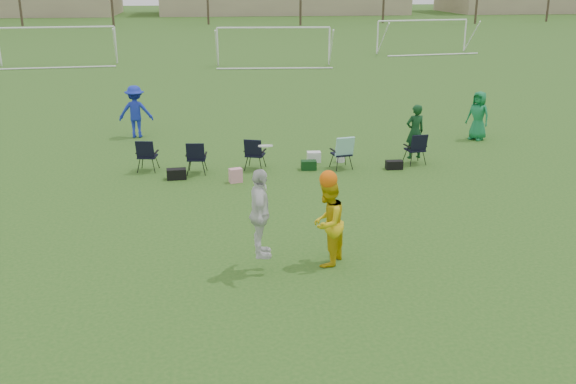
{
  "coord_description": "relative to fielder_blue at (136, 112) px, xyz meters",
  "views": [
    {
      "loc": [
        -0.34,
        -10.4,
        5.46
      ],
      "look_at": [
        1.21,
        2.07,
        1.25
      ],
      "focal_mm": 40.0,
      "sensor_mm": 36.0,
      "label": 1
    }
  ],
  "objects": [
    {
      "name": "goal_mid",
      "position": [
        6.95,
        19.32,
        1.0
      ],
      "size": [
        7.4,
        0.63,
        2.46
      ],
      "rotation": [
        0.0,
        0.0,
        -0.07
      ],
      "color": "white",
      "rests_on": "ground"
    },
    {
      "name": "ground",
      "position": [
        2.95,
        -12.68,
        -0.93
      ],
      "size": [
        260.0,
        260.0,
        0.0
      ],
      "primitive_type": "plane",
      "color": "#27551A",
      "rests_on": "ground"
    },
    {
      "name": "center_contest",
      "position": [
        4.26,
        -11.59,
        0.11
      ],
      "size": [
        2.09,
        1.27,
        2.57
      ],
      "color": "silver",
      "rests_on": "ground"
    },
    {
      "name": "fielder_blue",
      "position": [
        0.0,
        0.0,
        0.0
      ],
      "size": [
        1.22,
        0.72,
        1.85
      ],
      "primitive_type": "imported",
      "rotation": [
        0.0,
        0.0,
        3.11
      ],
      "color": "#172AB1",
      "rests_on": "ground"
    },
    {
      "name": "goal_left",
      "position": [
        -7.05,
        21.32,
        1.0
      ],
      "size": [
        7.39,
        0.76,
        2.46
      ],
      "rotation": [
        0.0,
        0.0,
        0.09
      ],
      "color": "white",
      "rests_on": "ground"
    },
    {
      "name": "sideline_setup",
      "position": [
        5.24,
        -4.66,
        -0.39
      ],
      "size": [
        8.79,
        2.12,
        1.83
      ],
      "color": "#0F3A1A",
      "rests_on": "ground"
    },
    {
      "name": "fielder_green_far",
      "position": [
        11.99,
        -1.87,
        -0.07
      ],
      "size": [
        0.94,
        1.0,
        1.71
      ],
      "primitive_type": "imported",
      "rotation": [
        0.0,
        0.0,
        -0.92
      ],
      "color": "#14733F",
      "rests_on": "ground"
    },
    {
      "name": "goal_right",
      "position": [
        18.95,
        25.32,
        1.0
      ],
      "size": [
        7.35,
        1.14,
        2.46
      ],
      "rotation": [
        0.0,
        0.0,
        0.14
      ],
      "color": "white",
      "rests_on": "ground"
    }
  ]
}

